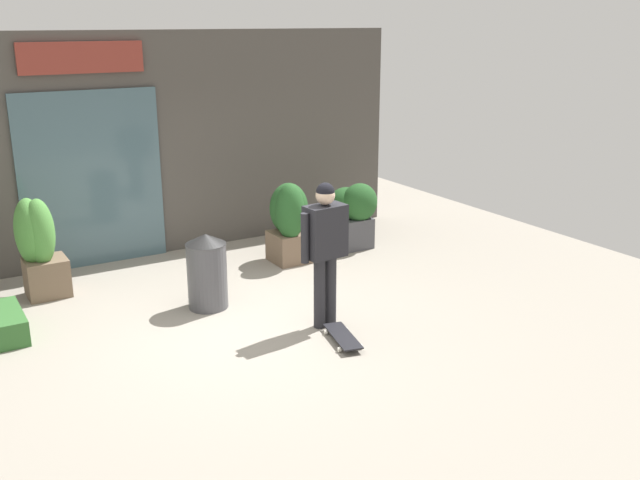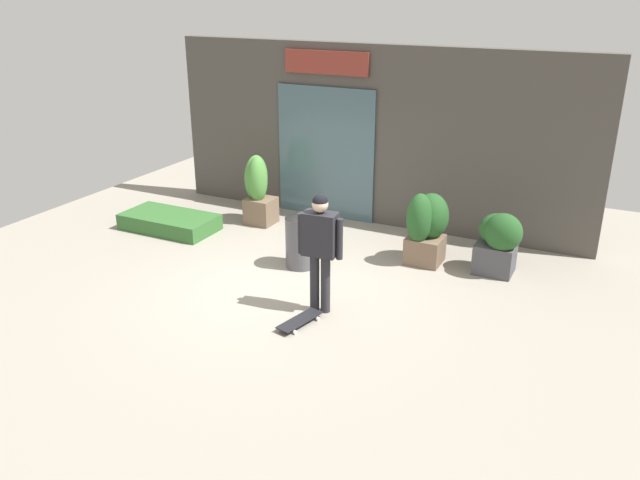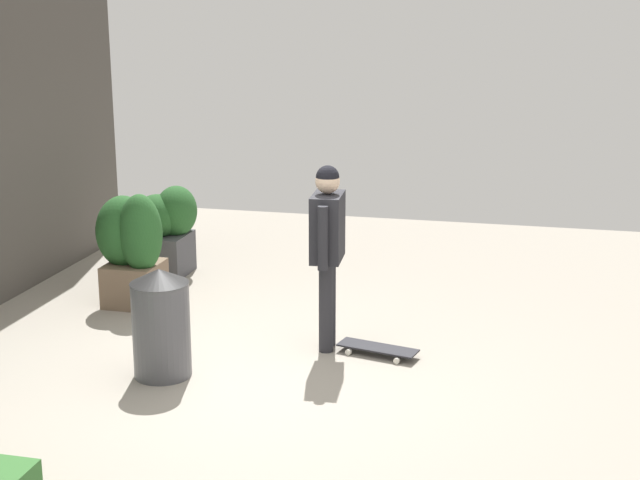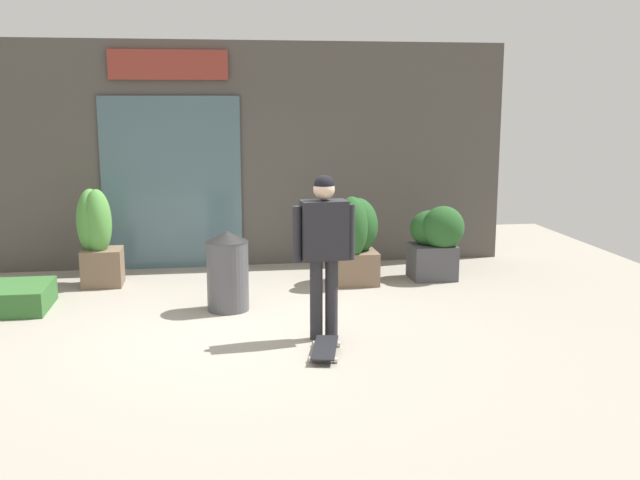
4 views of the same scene
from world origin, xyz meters
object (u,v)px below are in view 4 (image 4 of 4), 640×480
skateboard (325,348)px  trash_bin (228,271)px  skateboarder (324,239)px  planter_box_mid (96,235)px  planter_box_right (435,239)px  planter_box_left (355,237)px

skateboard → trash_bin: bearing=-139.4°
skateboarder → trash_bin: 1.64m
planter_box_mid → skateboard: bearing=-50.8°
skateboarder → skateboard: skateboarder is taller
planter_box_right → planter_box_mid: (-4.52, 0.31, 0.13)m
skateboarder → trash_bin: (-0.94, 1.21, -0.57)m
skateboard → trash_bin: trash_bin is taller
skateboarder → planter_box_right: 3.05m
skateboard → planter_box_left: size_ratio=0.63×
skateboard → planter_box_mid: size_ratio=0.59×
planter_box_right → skateboard: bearing=-124.8°
planter_box_left → trash_bin: bearing=-148.6°
skateboarder → planter_box_mid: skateboarder is taller
planter_box_left → planter_box_mid: planter_box_mid is taller
skateboard → planter_box_mid: (-2.56, 3.13, 0.62)m
planter_box_mid → skateboarder: bearing=-45.4°
skateboard → trash_bin: size_ratio=0.80×
planter_box_left → planter_box_mid: size_ratio=0.93×
planter_box_right → trash_bin: (-2.84, -1.13, -0.08)m
skateboard → trash_bin: (-0.88, 1.69, 0.41)m
skateboarder → planter_box_right: bearing=136.3°
trash_bin → planter_box_left: bearing=31.4°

